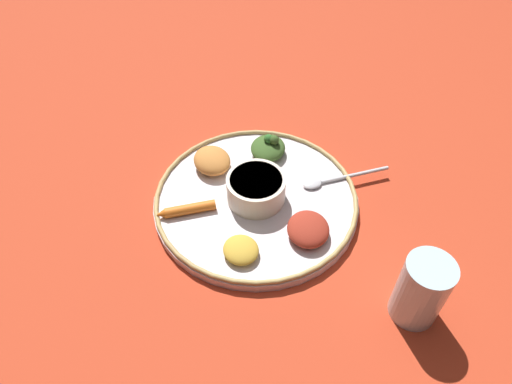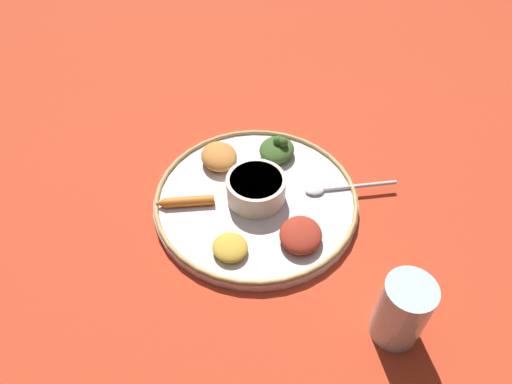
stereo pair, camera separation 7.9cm
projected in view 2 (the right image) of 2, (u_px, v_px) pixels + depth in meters
name	position (u px, v px, depth m)	size (l,w,h in m)	color
ground_plane	(256.00, 204.00, 0.82)	(2.40, 2.40, 0.00)	#B7381E
platter	(256.00, 201.00, 0.81)	(0.35, 0.35, 0.02)	silver
platter_rim	(256.00, 197.00, 0.80)	(0.35, 0.35, 0.01)	tan
center_bowl	(256.00, 188.00, 0.79)	(0.10, 0.10, 0.05)	beige
spoon	(336.00, 188.00, 0.82)	(0.09, 0.15, 0.01)	silver
greens_pile	(279.00, 150.00, 0.86)	(0.07, 0.07, 0.04)	#385623
carrot_near_spoon	(186.00, 202.00, 0.79)	(0.06, 0.10, 0.02)	orange
mound_lentil_yellow	(227.00, 246.00, 0.72)	(0.06, 0.05, 0.02)	gold
mound_squash	(219.00, 156.00, 0.85)	(0.08, 0.06, 0.03)	#C67A38
mound_beet	(301.00, 235.00, 0.73)	(0.07, 0.07, 0.03)	maroon
drinking_glass	(401.00, 314.00, 0.62)	(0.07, 0.07, 0.11)	silver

